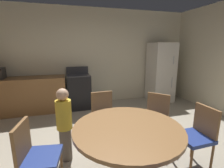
{
  "coord_description": "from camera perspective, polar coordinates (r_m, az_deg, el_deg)",
  "views": [
    {
      "loc": [
        -0.7,
        -1.96,
        1.64
      ],
      "look_at": [
        0.18,
        1.14,
        0.91
      ],
      "focal_mm": 26.32,
      "sensor_mm": 36.0,
      "label": 1
    }
  ],
  "objects": [
    {
      "name": "dining_table",
      "position": [
        2.0,
        5.45,
        -18.5
      ],
      "size": [
        1.25,
        1.25,
        0.76
      ],
      "color": "olive",
      "rests_on": "ground"
    },
    {
      "name": "kitchen_counter",
      "position": [
        4.68,
        -28.51,
        -3.57
      ],
      "size": [
        2.06,
        0.6,
        0.9
      ],
      "primitive_type": "cube",
      "color": "olive",
      "rests_on": "ground"
    },
    {
      "name": "chair_northeast",
      "position": [
        2.91,
        14.86,
        -10.77
      ],
      "size": [
        0.56,
        0.56,
        0.87
      ],
      "rotation": [
        0.0,
        0.0,
        3.87
      ],
      "color": "olive",
      "rests_on": "ground"
    },
    {
      "name": "person_child",
      "position": [
        2.5,
        -16.22,
        -12.94
      ],
      "size": [
        0.31,
        0.31,
        1.09
      ],
      "rotation": [
        0.0,
        0.0,
        5.52
      ],
      "color": "#665B51",
      "rests_on": "ground"
    },
    {
      "name": "oven_range",
      "position": [
        4.57,
        -11.39,
        -2.38
      ],
      "size": [
        0.6,
        0.6,
        1.1
      ],
      "color": "black",
      "rests_on": "ground"
    },
    {
      "name": "chair_east",
      "position": [
        2.59,
        27.68,
        -14.91
      ],
      "size": [
        0.41,
        0.41,
        0.87
      ],
      "rotation": [
        0.0,
        0.0,
        3.17
      ],
      "color": "olive",
      "rests_on": "ground"
    },
    {
      "name": "ground_plane",
      "position": [
        2.66,
        3.28,
        -25.45
      ],
      "size": [
        14.0,
        14.0,
        0.0
      ],
      "primitive_type": "plane",
      "color": "#A89E89"
    },
    {
      "name": "chair_west",
      "position": [
        2.12,
        -25.27,
        -21.11
      ],
      "size": [
        0.46,
        0.46,
        0.87
      ],
      "rotation": [
        0.0,
        0.0,
        6.13
      ],
      "color": "olive",
      "rests_on": "ground"
    },
    {
      "name": "refrigerator",
      "position": [
        5.22,
        16.51,
        3.86
      ],
      "size": [
        0.68,
        0.68,
        1.76
      ],
      "color": "silver",
      "rests_on": "ground"
    },
    {
      "name": "wall_back",
      "position": [
        4.86,
        -7.67,
        9.23
      ],
      "size": [
        6.2,
        0.12,
        2.7
      ],
      "primitive_type": "cube",
      "color": "beige",
      "rests_on": "ground"
    },
    {
      "name": "chair_north",
      "position": [
        2.92,
        -2.93,
        -10.26
      ],
      "size": [
        0.42,
        0.42,
        0.87
      ],
      "rotation": [
        0.0,
        0.0,
        4.76
      ],
      "color": "olive",
      "rests_on": "ground"
    }
  ]
}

